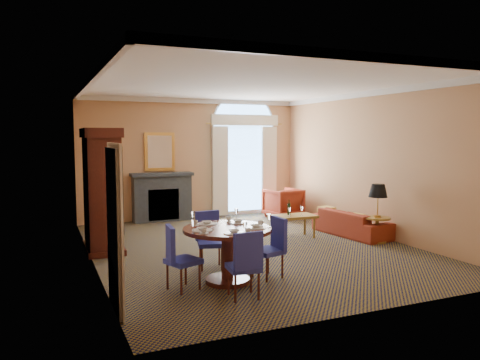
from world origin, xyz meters
name	(u,v)px	position (x,y,z in m)	size (l,w,h in m)	color
ground	(250,247)	(0.00, 0.00, 0.00)	(7.50, 7.50, 0.00)	black
room_envelope	(236,121)	(-0.03, 0.67, 2.51)	(6.04, 7.52, 3.45)	tan
armoire	(102,192)	(-2.72, 0.84, 1.13)	(0.67, 1.20, 2.35)	#39130D
dining_table	(227,242)	(-1.25, -1.94, 0.62)	(1.34, 1.34, 1.04)	#39130D
dining_chair_north	(209,235)	(-1.22, -1.02, 0.54)	(0.51, 0.51, 0.94)	navy
dining_chair_south	(246,261)	(-1.31, -2.73, 0.54)	(0.46, 0.47, 0.94)	navy
dining_chair_east	(273,243)	(-0.50, -1.96, 0.54)	(0.52, 0.52, 0.94)	navy
dining_chair_west	(177,254)	(-2.05, -2.00, 0.54)	(0.54, 0.54, 0.94)	navy
sofa	(352,223)	(2.55, 0.12, 0.28)	(1.90, 0.74, 0.55)	maroon
armchair	(283,203)	(2.23, 2.74, 0.40)	(0.85, 0.88, 0.80)	maroon
coffee_table	(293,217)	(1.21, 0.40, 0.46)	(0.98, 0.55, 0.83)	olive
side_table	(378,205)	(2.60, -0.67, 0.78)	(0.53, 0.53, 1.19)	olive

